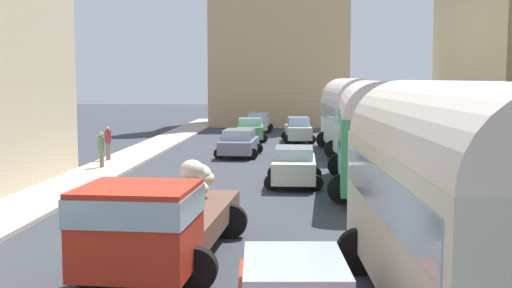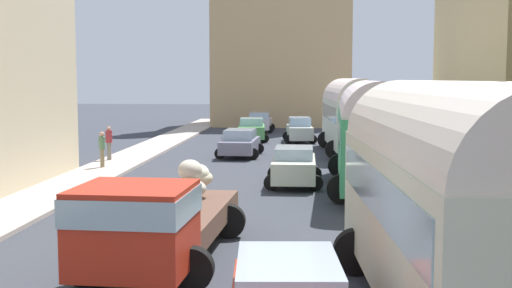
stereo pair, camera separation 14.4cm
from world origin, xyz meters
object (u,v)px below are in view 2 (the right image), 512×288
object	(u,v)px
pedestrian_0	(109,142)
pedestrian_2	(102,148)
car_1	(252,129)
cargo_truck_0	(157,218)
car_0	(240,143)
parked_bus_0	(447,191)
car_4	(294,166)
car_5	(299,130)
parked_bus_2	(350,112)
car_2	(260,122)
parked_bus_1	(371,130)

from	to	relation	value
pedestrian_0	pedestrian_2	xyz separation A→B (m)	(0.49, -2.76, -0.01)
car_1	pedestrian_0	xyz separation A→B (m)	(-6.37, -12.02, 0.26)
cargo_truck_0	pedestrian_2	bearing A→B (deg)	111.21
car_0	parked_bus_0	bearing A→B (deg)	-76.43
parked_bus_0	car_0	xyz separation A→B (m)	(-5.87, 24.31, -1.58)
parked_bus_0	car_4	xyz separation A→B (m)	(-2.80, 14.66, -1.54)
car_0	car_1	bearing A→B (deg)	90.27
pedestrian_0	car_5	bearing A→B (deg)	49.90
parked_bus_2	car_4	xyz separation A→B (m)	(-3.08, -11.74, -1.58)
pedestrian_2	pedestrian_0	bearing A→B (deg)	100.05
parked_bus_2	car_2	distance (m)	15.89
car_2	parked_bus_2	bearing A→B (deg)	-67.24
parked_bus_1	cargo_truck_0	bearing A→B (deg)	-117.94
car_0	parked_bus_2	bearing A→B (deg)	18.79
parked_bus_2	car_0	bearing A→B (deg)	-161.21
car_2	cargo_truck_0	bearing A→B (deg)	-89.83
parked_bus_2	parked_bus_0	bearing A→B (deg)	-90.60
car_1	car_4	world-z (taller)	car_1
parked_bus_0	pedestrian_2	world-z (taller)	parked_bus_0
car_5	pedestrian_0	size ratio (longest dim) A/B	2.27
parked_bus_0	cargo_truck_0	size ratio (longest dim) A/B	1.18
parked_bus_2	pedestrian_2	world-z (taller)	parked_bus_2
car_5	pedestrian_2	distance (m)	16.89
pedestrian_0	parked_bus_2	bearing A→B (deg)	22.42
car_1	car_0	bearing A→B (deg)	-89.73
car_5	pedestrian_0	distance (m)	14.96
pedestrian_2	cargo_truck_0	bearing A→B (deg)	-68.79
car_0	pedestrian_0	distance (m)	7.12
car_4	car_5	xyz separation A→B (m)	(0.16, 18.00, 0.05)
car_5	pedestrian_0	world-z (taller)	pedestrian_0
car_4	pedestrian_2	world-z (taller)	pedestrian_2
cargo_truck_0	car_0	world-z (taller)	cargo_truck_0
parked_bus_2	car_4	size ratio (longest dim) A/B	2.33
car_1	car_2	world-z (taller)	car_2
car_5	car_1	bearing A→B (deg)	169.86
parked_bus_1	pedestrian_2	size ratio (longest dim) A/B	5.56
parked_bus_0	car_5	size ratio (longest dim) A/B	2.15
parked_bus_2	car_5	bearing A→B (deg)	114.99
parked_bus_2	pedestrian_2	size ratio (longest dim) A/B	5.16
car_1	car_4	size ratio (longest dim) A/B	1.09
parked_bus_2	car_4	distance (m)	12.24
cargo_truck_0	parked_bus_1	bearing A→B (deg)	62.06
pedestrian_2	car_4	bearing A→B (deg)	-22.94
pedestrian_0	parked_bus_0	bearing A→B (deg)	-59.96
car_2	car_5	size ratio (longest dim) A/B	0.94
car_5	car_0	bearing A→B (deg)	-111.11
car_5	pedestrian_0	xyz separation A→B (m)	(-9.63, -11.44, 0.23)
pedestrian_0	car_1	bearing A→B (deg)	62.11
car_4	car_5	distance (m)	18.00
pedestrian_0	pedestrian_2	bearing A→B (deg)	-79.95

